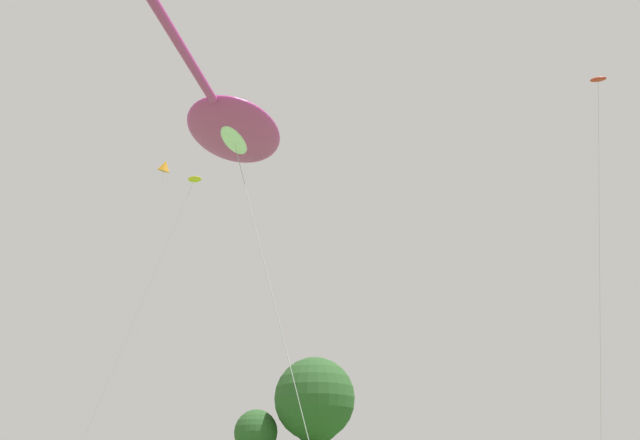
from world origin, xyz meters
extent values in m
ellipsoid|color=#CC3899|center=(-0.93, 16.82, 13.72)|extent=(5.89, 5.86, 0.88)
cylinder|color=#CC3899|center=(-5.41, 12.47, 13.59)|extent=(5.73, 5.56, 0.32)
ellipsoid|color=white|center=(-0.93, 16.82, 13.32)|extent=(2.11, 2.08, 0.32)
cylinder|color=#B2B2B7|center=(-0.36, 14.45, 6.64)|extent=(1.16, 4.77, 13.29)
cone|color=orange|center=(1.20, 31.16, 19.27)|extent=(0.88, 1.04, 0.91)
cylinder|color=#B2B2B7|center=(0.57, 30.38, 9.64)|extent=(1.28, 1.57, 19.28)
ellipsoid|color=yellow|center=(1.09, 25.61, 15.94)|extent=(0.87, 0.88, 0.30)
cylinder|color=#B2B2B7|center=(-1.08, 25.98, 7.97)|extent=(4.34, 0.77, 15.94)
ellipsoid|color=red|center=(14.90, 9.90, 18.87)|extent=(0.86, 0.88, 0.27)
cylinder|color=#B2B2B7|center=(13.77, 11.07, 9.43)|extent=(2.27, 2.35, 18.87)
sphere|color=#284C23|center=(27.83, 52.51, 6.85)|extent=(5.70, 5.70, 5.70)
sphere|color=#2D5628|center=(24.40, 47.74, 8.04)|extent=(7.94, 7.94, 7.94)
sphere|color=#2D5628|center=(20.24, 51.83, 4.97)|extent=(4.24, 4.24, 4.24)
camera|label=1|loc=(-9.62, -1.36, 1.31)|focal=32.83mm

